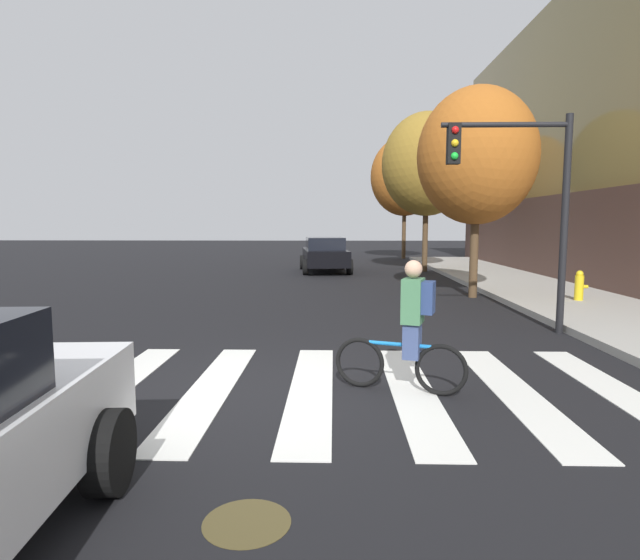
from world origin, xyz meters
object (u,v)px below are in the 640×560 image
(fire_hydrant, at_px, (579,286))
(street_tree_near, at_px, (477,156))
(cyclist, at_px, (410,327))
(street_tree_mid, at_px, (427,164))
(traffic_light_near, at_px, (523,186))
(manhole_cover, at_px, (247,522))
(sedan_mid, at_px, (325,254))
(street_tree_far, at_px, (405,177))

(fire_hydrant, xyz_separation_m, street_tree_near, (-2.35, 1.52, 3.51))
(cyclist, bearing_deg, fire_hydrant, 52.85)
(cyclist, height_order, street_tree_mid, street_tree_mid)
(street_tree_mid, bearing_deg, traffic_light_near, -92.04)
(manhole_cover, relative_size, traffic_light_near, 0.15)
(sedan_mid, relative_size, cyclist, 2.73)
(manhole_cover, bearing_deg, fire_hydrant, 55.33)
(traffic_light_near, height_order, street_tree_near, street_tree_near)
(street_tree_far, bearing_deg, street_tree_near, -90.79)
(traffic_light_near, distance_m, street_tree_near, 5.14)
(cyclist, height_order, street_tree_near, street_tree_near)
(sedan_mid, height_order, street_tree_near, street_tree_near)
(sedan_mid, xyz_separation_m, traffic_light_near, (4.01, -13.01, 2.07))
(street_tree_mid, bearing_deg, cyclist, -100.36)
(manhole_cover, xyz_separation_m, cyclist, (1.58, 2.97, 0.84))
(fire_hydrant, distance_m, street_tree_mid, 10.98)
(street_tree_mid, relative_size, street_tree_far, 0.95)
(sedan_mid, xyz_separation_m, cyclist, (1.37, -16.72, 0.05))
(traffic_light_near, bearing_deg, sedan_mid, 107.15)
(fire_hydrant, bearing_deg, manhole_cover, -124.67)
(sedan_mid, relative_size, street_tree_mid, 0.66)
(manhole_cover, relative_size, fire_hydrant, 0.82)
(street_tree_mid, bearing_deg, street_tree_far, 88.65)
(cyclist, relative_size, fire_hydrant, 2.17)
(sedan_mid, height_order, fire_hydrant, sedan_mid)
(sedan_mid, relative_size, traffic_light_near, 1.10)
(traffic_light_near, relative_size, street_tree_mid, 0.60)
(traffic_light_near, xyz_separation_m, street_tree_near, (0.44, 4.98, 1.18))
(sedan_mid, xyz_separation_m, street_tree_near, (4.46, -8.02, 3.25))
(manhole_cover, bearing_deg, street_tree_far, 80.32)
(manhole_cover, bearing_deg, traffic_light_near, 57.71)
(fire_hydrant, distance_m, street_tree_near, 4.49)
(cyclist, distance_m, traffic_light_near, 4.98)
(cyclist, height_order, fire_hydrant, cyclist)
(street_tree_near, bearing_deg, traffic_light_near, -95.10)
(sedan_mid, distance_m, street_tree_far, 11.00)
(cyclist, bearing_deg, traffic_light_near, 54.55)
(street_tree_mid, bearing_deg, manhole_cover, -103.20)
(manhole_cover, bearing_deg, sedan_mid, 89.40)
(sedan_mid, xyz_separation_m, street_tree_far, (4.69, 9.02, 4.19))
(street_tree_far, bearing_deg, fire_hydrant, -83.50)
(traffic_light_near, bearing_deg, manhole_cover, -122.29)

